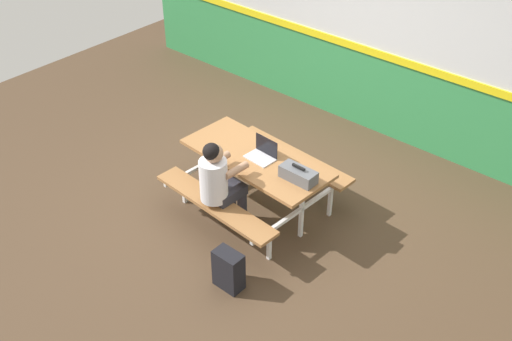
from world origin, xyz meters
name	(u,v)px	position (x,y,z in m)	size (l,w,h in m)	color
ground_plane	(245,203)	(0.00, 0.00, -0.01)	(10.00, 10.00, 0.02)	#4C3826
accent_backdrop	(367,41)	(0.00, 2.46, 1.25)	(8.00, 0.14, 2.60)	#338C4C
picnic_table_main	(256,169)	(0.18, 0.00, 0.57)	(1.79, 1.65, 0.74)	#9E6B3D
student_nearer	(219,180)	(0.14, -0.56, 0.71)	(0.38, 0.53, 1.21)	#2D2D38
laptop_silver	(262,154)	(0.24, 0.03, 0.79)	(0.33, 0.24, 0.22)	silver
toolbox_grey	(298,174)	(0.80, -0.04, 0.81)	(0.40, 0.18, 0.18)	#595B60
backpack_dark	(229,270)	(0.78, -1.11, 0.22)	(0.30, 0.22, 0.44)	black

